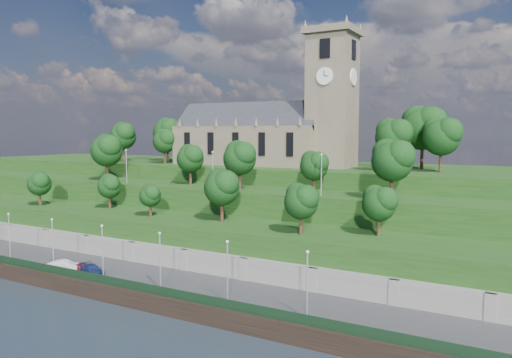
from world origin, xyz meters
The scene contains 17 objects.
ground centered at (0.00, 0.00, 0.00)m, with size 320.00×320.00×0.00m, color #1B242C.
promenade centered at (0.00, 6.00, 1.00)m, with size 160.00×12.00×2.00m, color #2D2D30.
quay_wall centered at (0.00, -0.05, 1.10)m, with size 160.00×0.50×2.20m, color black.
fence centered at (0.00, 0.60, 2.60)m, with size 160.00×0.10×1.20m, color black.
retaining_wall centered at (0.00, 11.97, 2.50)m, with size 160.00×2.10×5.00m.
embankment_lower centered at (0.00, 18.00, 4.00)m, with size 160.00×12.00×8.00m, color #183913.
embankment_upper centered at (0.00, 29.00, 6.00)m, with size 160.00×10.00×12.00m, color #183913.
hilltop centered at (0.00, 50.00, 7.50)m, with size 160.00×32.00×15.00m, color #183913.
church centered at (0.79, 45.98, 22.52)m, with size 38.60×12.35×27.60m.
trees_lower centered at (3.02, 18.16, 12.76)m, with size 67.91×8.59×8.21m.
trees_upper centered at (1.06, 27.97, 17.81)m, with size 64.40×8.50×9.50m.
trees_hilltop centered at (5.36, 45.64, 21.82)m, with size 77.49×16.43×11.66m.
lamp_posts_promenade centered at (-2.00, 2.50, 6.30)m, with size 60.36×0.36×7.39m.
lamp_posts_upper centered at (0.00, 26.00, 15.85)m, with size 40.36×0.36×6.54m.
car_left centered at (-6.96, 3.46, 2.61)m, with size 1.44×3.58×1.22m, color maroon.
car_middle centered at (-9.93, 2.59, 2.75)m, with size 1.59×4.56×1.50m, color #ACADB1.
car_right centered at (-4.64, 2.96, 2.70)m, with size 1.96×4.83×1.40m, color #15214C.
Camera 1 is at (48.48, -44.88, 21.70)m, focal length 35.00 mm.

